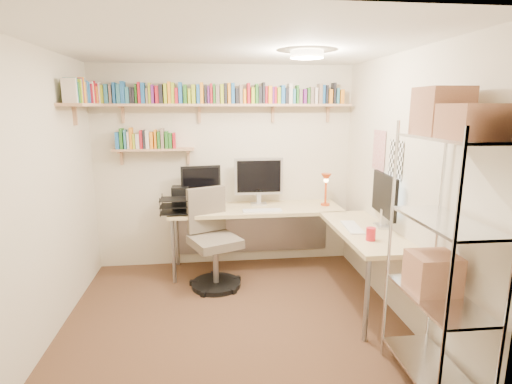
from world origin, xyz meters
TOP-DOWN VIEW (x-y plane):
  - ground at (0.00, 0.00)m, footprint 3.20×3.20m
  - room_shell at (0.00, 0.00)m, footprint 3.24×3.04m
  - wall_shelves at (-0.45, 1.29)m, footprint 3.12×1.09m
  - corner_desk at (0.50, 0.92)m, footprint 2.47×2.04m
  - office_chair at (-0.18, 0.81)m, footprint 0.65×0.65m
  - wire_rack at (1.36, -1.06)m, footprint 0.42×0.83m

SIDE VIEW (x-z plane):
  - ground at x=0.00m, z-range 0.00..0.00m
  - office_chair at x=-0.18m, z-range -0.09..1.02m
  - corner_desk at x=0.50m, z-range 0.10..1.49m
  - wire_rack at x=1.36m, z-range 0.35..2.49m
  - room_shell at x=0.00m, z-range 0.29..2.81m
  - wall_shelves at x=-0.45m, z-range 1.63..2.43m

